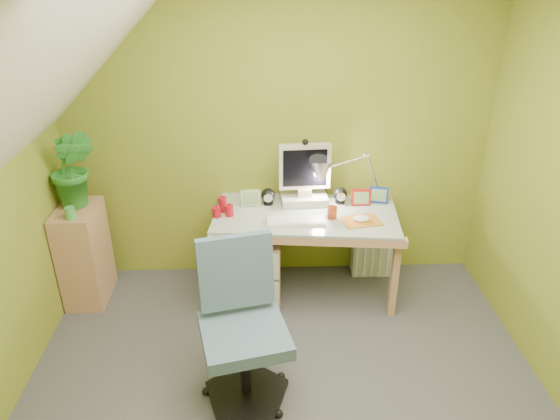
{
  "coord_description": "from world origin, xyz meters",
  "views": [
    {
      "loc": [
        -0.11,
        -2.07,
        2.41
      ],
      "look_at": [
        0.0,
        1.0,
        0.85
      ],
      "focal_mm": 33.0,
      "sensor_mm": 36.0,
      "label": 1
    }
  ],
  "objects_px": {
    "potted_plant": "(73,168)",
    "monitor": "(305,172)",
    "desk_lamp": "(366,166)",
    "radiator": "(375,253)",
    "task_chair": "(244,333)",
    "desk": "(305,255)",
    "side_ledge": "(85,254)"
  },
  "relations": [
    {
      "from": "potted_plant",
      "to": "monitor",
      "type": "bearing_deg",
      "value": 3.86
    },
    {
      "from": "potted_plant",
      "to": "radiator",
      "type": "relative_size",
      "value": 1.57
    },
    {
      "from": "desk",
      "to": "desk_lamp",
      "type": "bearing_deg",
      "value": 27.49
    },
    {
      "from": "potted_plant",
      "to": "task_chair",
      "type": "distance_m",
      "value": 1.72
    },
    {
      "from": "monitor",
      "to": "side_ledge",
      "type": "xyz_separation_m",
      "value": [
        -1.65,
        -0.16,
        -0.57
      ]
    },
    {
      "from": "task_chair",
      "to": "side_ledge",
      "type": "bearing_deg",
      "value": 126.15
    },
    {
      "from": "desk_lamp",
      "to": "radiator",
      "type": "height_order",
      "value": "desk_lamp"
    },
    {
      "from": "desk",
      "to": "radiator",
      "type": "xyz_separation_m",
      "value": [
        0.6,
        0.27,
        -0.17
      ]
    },
    {
      "from": "side_ledge",
      "to": "potted_plant",
      "type": "bearing_deg",
      "value": 67.78
    },
    {
      "from": "desk",
      "to": "desk_lamp",
      "type": "relative_size",
      "value": 2.29
    },
    {
      "from": "desk",
      "to": "task_chair",
      "type": "relative_size",
      "value": 1.35
    },
    {
      "from": "task_chair",
      "to": "radiator",
      "type": "relative_size",
      "value": 2.61
    },
    {
      "from": "monitor",
      "to": "desk",
      "type": "bearing_deg",
      "value": -93.61
    },
    {
      "from": "desk_lamp",
      "to": "side_ledge",
      "type": "relative_size",
      "value": 0.76
    },
    {
      "from": "monitor",
      "to": "desk_lamp",
      "type": "height_order",
      "value": "desk_lamp"
    },
    {
      "from": "potted_plant",
      "to": "task_chair",
      "type": "xyz_separation_m",
      "value": [
        1.2,
        -1.1,
        -0.56
      ]
    },
    {
      "from": "task_chair",
      "to": "radiator",
      "type": "distance_m",
      "value": 1.69
    },
    {
      "from": "desk",
      "to": "side_ledge",
      "type": "bearing_deg",
      "value": -175.02
    },
    {
      "from": "monitor",
      "to": "potted_plant",
      "type": "distance_m",
      "value": 1.63
    },
    {
      "from": "monitor",
      "to": "desk_lamp",
      "type": "xyz_separation_m",
      "value": [
        0.45,
        0.0,
        0.04
      ]
    },
    {
      "from": "side_ledge",
      "to": "potted_plant",
      "type": "height_order",
      "value": "potted_plant"
    },
    {
      "from": "side_ledge",
      "to": "radiator",
      "type": "xyz_separation_m",
      "value": [
        2.25,
        0.25,
        -0.19
      ]
    },
    {
      "from": "desk_lamp",
      "to": "side_ledge",
      "type": "height_order",
      "value": "desk_lamp"
    },
    {
      "from": "potted_plant",
      "to": "desk_lamp",
      "type": "bearing_deg",
      "value": 3.03
    },
    {
      "from": "desk",
      "to": "desk_lamp",
      "type": "height_order",
      "value": "desk_lamp"
    },
    {
      "from": "monitor",
      "to": "potted_plant",
      "type": "relative_size",
      "value": 0.85
    },
    {
      "from": "desk_lamp",
      "to": "radiator",
      "type": "xyz_separation_m",
      "value": [
        0.15,
        0.09,
        -0.81
      ]
    },
    {
      "from": "desk",
      "to": "task_chair",
      "type": "xyz_separation_m",
      "value": [
        -0.43,
        -1.03,
        0.13
      ]
    },
    {
      "from": "potted_plant",
      "to": "radiator",
      "type": "xyz_separation_m",
      "value": [
        2.23,
        0.2,
        -0.87
      ]
    },
    {
      "from": "desk",
      "to": "desk_lamp",
      "type": "xyz_separation_m",
      "value": [
        0.45,
        0.18,
        0.64
      ]
    },
    {
      "from": "desk_lamp",
      "to": "potted_plant",
      "type": "bearing_deg",
      "value": -167.65
    },
    {
      "from": "monitor",
      "to": "task_chair",
      "type": "distance_m",
      "value": 1.37
    }
  ]
}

